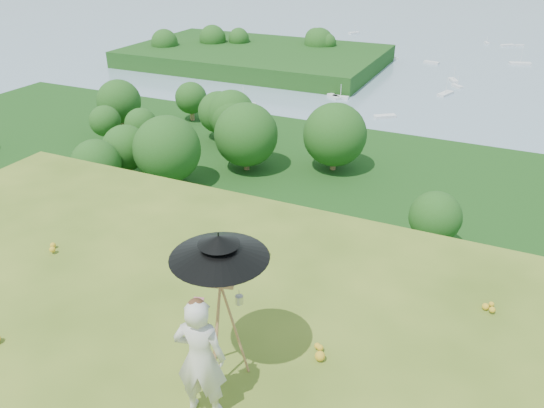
% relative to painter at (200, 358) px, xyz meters
% --- Properties ---
extents(forest_slope, '(140.00, 56.00, 22.00)m').
position_rel_painter_xyz_m(forest_slope, '(-1.05, 33.27, -29.80)').
color(forest_slope, '#113C10').
rests_on(forest_slope, bay_water).
extents(shoreline_tier, '(170.00, 28.00, 8.00)m').
position_rel_painter_xyz_m(shoreline_tier, '(-1.05, 73.27, -36.80)').
color(shoreline_tier, '#6E6458').
rests_on(shoreline_tier, bay_water).
extents(bay_water, '(700.00, 700.00, 0.00)m').
position_rel_painter_xyz_m(bay_water, '(-1.05, 238.27, -34.80)').
color(bay_water, '#7790AA').
rests_on(bay_water, ground).
extents(peninsula, '(90.00, 60.00, 12.00)m').
position_rel_painter_xyz_m(peninsula, '(-76.05, 153.27, -29.80)').
color(peninsula, '#113C10').
rests_on(peninsula, bay_water).
extents(slope_trees, '(110.00, 50.00, 6.00)m').
position_rel_painter_xyz_m(slope_trees, '(-1.05, 33.27, -15.80)').
color(slope_trees, '#234D17').
rests_on(slope_trees, forest_slope).
extents(harbor_town, '(110.00, 22.00, 5.00)m').
position_rel_painter_xyz_m(harbor_town, '(-1.05, 73.27, -30.30)').
color(harbor_town, beige).
rests_on(harbor_town, shoreline_tier).
extents(moored_boats, '(140.00, 140.00, 0.70)m').
position_rel_painter_xyz_m(moored_boats, '(-13.55, 159.27, -34.45)').
color(moored_boats, white).
rests_on(moored_boats, bay_water).
extents(painter, '(0.66, 0.51, 1.60)m').
position_rel_painter_xyz_m(painter, '(0.00, 0.00, 0.00)').
color(painter, beige).
rests_on(painter, ground).
extents(field_easel, '(0.80, 0.80, 1.68)m').
position_rel_painter_xyz_m(field_easel, '(-0.06, 0.61, 0.04)').
color(field_easel, '#9D6242').
rests_on(field_easel, ground).
extents(sun_umbrella, '(1.32, 1.32, 0.66)m').
position_rel_painter_xyz_m(sun_umbrella, '(-0.07, 0.64, 0.92)').
color(sun_umbrella, black).
rests_on(sun_umbrella, field_easel).
extents(painter_cap, '(0.24, 0.27, 0.10)m').
position_rel_painter_xyz_m(painter_cap, '(0.00, 0.00, 0.75)').
color(painter_cap, '#D37482').
rests_on(painter_cap, painter).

